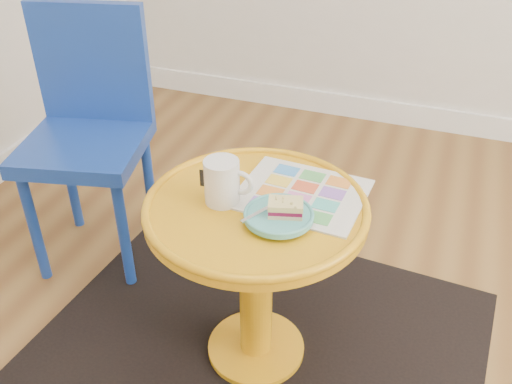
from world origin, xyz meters
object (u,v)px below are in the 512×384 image
(chair, at_px, (89,122))
(newspaper, at_px, (301,194))
(side_table, at_px, (256,252))
(mug, at_px, (223,180))
(plate, at_px, (279,216))

(chair, xyz_separation_m, newspaper, (0.81, -0.23, 0.04))
(side_table, relative_size, newspaper, 1.78)
(newspaper, bearing_deg, chair, 167.91)
(chair, bearing_deg, newspaper, -29.13)
(chair, distance_m, newspaper, 0.84)
(side_table, distance_m, newspaper, 0.20)
(chair, relative_size, mug, 6.83)
(chair, relative_size, newspaper, 2.72)
(side_table, bearing_deg, mug, -172.29)
(mug, height_order, plate, mug)
(chair, distance_m, mug, 0.72)
(side_table, height_order, chair, chair)
(mug, bearing_deg, newspaper, 26.32)
(newspaper, bearing_deg, side_table, -133.87)
(side_table, relative_size, chair, 0.65)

